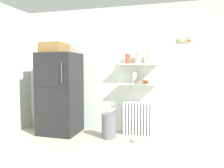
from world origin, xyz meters
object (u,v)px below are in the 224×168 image
trash_bin (109,126)px  radiator (138,119)px  refrigerator (60,91)px  hanging_fruit_basket (184,41)px  vase (134,78)px  shelf_bowl (145,82)px  storage_jar_0 (128,59)px  storage_jar_1 (138,58)px  storage_jar_2 (149,57)px  pet_food_bowl (137,141)px

trash_bin → radiator: bearing=33.0°
refrigerator → hanging_fruit_basket: bearing=-5.3°
vase → refrigerator: bearing=-170.9°
refrigerator → trash_bin: (1.07, -0.06, -0.64)m
shelf_bowl → hanging_fruit_basket: 1.08m
refrigerator → storage_jar_0: bearing=10.0°
radiator → storage_jar_1: (0.00, -0.03, 1.22)m
vase → hanging_fruit_basket: size_ratio=0.64×
radiator → storage_jar_2: size_ratio=2.82×
storage_jar_1 → pet_food_bowl: bearing=-82.0°
shelf_bowl → storage_jar_0: bearing=-180.0°
refrigerator → shelf_bowl: 1.77m
storage_jar_1 → trash_bin: (-0.52, -0.31, -1.32)m
storage_jar_1 → hanging_fruit_basket: size_ratio=0.65×
radiator → refrigerator: bearing=-170.3°
vase → shelf_bowl: vase is taller
storage_jar_0 → hanging_fruit_basket: 1.15m
shelf_bowl → pet_food_bowl: 1.14m
pet_food_bowl → storage_jar_0: bearing=123.8°
radiator → storage_jar_1: bearing=-90.0°
shelf_bowl → radiator: bearing=168.4°
pet_food_bowl → shelf_bowl: bearing=77.0°
radiator → shelf_bowl: shelf_bowl is taller
vase → trash_bin: 1.07m
shelf_bowl → hanging_fruit_basket: size_ratio=0.44×
vase → trash_bin: bearing=-144.9°
hanging_fruit_basket → radiator: bearing=148.6°
vase → shelf_bowl: 0.24m
storage_jar_1 → trash_bin: bearing=-149.4°
radiator → storage_jar_0: 1.22m
storage_jar_2 → hanging_fruit_basket: size_ratio=0.70×
refrigerator → storage_jar_2: size_ratio=7.81×
storage_jar_1 → storage_jar_2: size_ratio=0.94×
refrigerator → vase: size_ratio=8.52×
hanging_fruit_basket → refrigerator: bearing=174.7°
storage_jar_1 → hanging_fruit_basket: (0.81, -0.47, 0.24)m
storage_jar_1 → storage_jar_2: 0.21m
storage_jar_0 → storage_jar_1: (0.21, 0.00, 0.01)m
storage_jar_0 → hanging_fruit_basket: (1.02, -0.47, 0.25)m
trash_bin → hanging_fruit_basket: 2.06m
storage_jar_0 → shelf_bowl: bearing=0.0°
refrigerator → vase: (1.51, 0.24, 0.29)m
storage_jar_2 → pet_food_bowl: 1.59m
refrigerator → hanging_fruit_basket: (2.41, -0.23, 0.92)m
refrigerator → pet_food_bowl: (1.65, -0.15, -0.85)m
refrigerator → radiator: (1.59, 0.27, -0.54)m
refrigerator → trash_bin: bearing=-3.4°
storage_jar_2 → shelf_bowl: bearing=180.0°
storage_jar_2 → storage_jar_0: bearing=180.0°
refrigerator → storage_jar_2: (1.80, 0.24, 0.68)m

